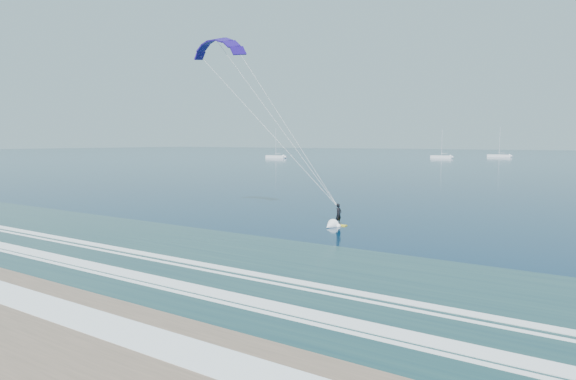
# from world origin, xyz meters

# --- Properties ---
(kitesurfer_rig) EXTENTS (17.24, 3.92, 18.69)m
(kitesurfer_rig) POSITION_xyz_m (2.10, 26.09, 9.83)
(kitesurfer_rig) COLOR gold
(kitesurfer_rig) RESTS_ON ground
(sailboat_0) EXTENTS (9.62, 2.40, 12.96)m
(sailboat_0) POSITION_xyz_m (-100.46, 169.85, 0.69)
(sailboat_0) COLOR white
(sailboat_0) RESTS_ON ground
(sailboat_1) EXTENTS (9.06, 2.40, 12.39)m
(sailboat_1) POSITION_xyz_m (-39.92, 209.14, 0.69)
(sailboat_1) COLOR white
(sailboat_1) RESTS_ON ground
(sailboat_2) EXTENTS (10.34, 2.40, 13.71)m
(sailboat_2) POSITION_xyz_m (-22.63, 239.69, 0.69)
(sailboat_2) COLOR white
(sailboat_2) RESTS_ON ground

